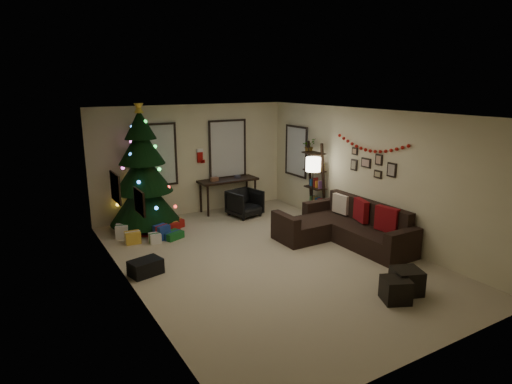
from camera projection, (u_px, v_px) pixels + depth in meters
floor at (268, 259)px, 8.15m from camera, size 7.00×7.00×0.00m
ceiling at (269, 113)px, 7.49m from camera, size 7.00×7.00×0.00m
wall_back at (193, 160)px, 10.74m from camera, size 5.00×0.00×5.00m
wall_front at (434, 253)px, 4.90m from camera, size 5.00×0.00×5.00m
wall_left at (129, 209)px, 6.58m from camera, size 0.00×7.00×7.00m
wall_right at (370, 174)px, 9.06m from camera, size 0.00×7.00×7.00m
window_back_left at (155, 155)px, 10.19m from camera, size 1.05×0.06×1.50m
window_back_right at (227, 149)px, 11.13m from camera, size 1.05×0.06×1.50m
window_right_wall at (297, 151)px, 11.13m from camera, size 0.06×0.90×1.30m
christmas_tree at (143, 176)px, 9.59m from camera, size 1.55×1.55×2.89m
presents at (156, 232)px, 9.28m from camera, size 1.50×1.01×0.30m
sofa at (344, 229)px, 8.98m from camera, size 1.79×2.61×0.85m
pillow_red_a at (387, 219)px, 8.41m from camera, size 0.20×0.50×0.48m
pillow_red_b at (361, 210)px, 9.00m from camera, size 0.25×0.47×0.46m
pillow_cream at (341, 204)px, 9.51m from camera, size 0.15×0.42×0.41m
ottoman_near at (396, 290)px, 6.53m from camera, size 0.51×0.51×0.37m
ottoman_far at (407, 281)px, 6.79m from camera, size 0.54×0.54×0.40m
desk at (228, 183)px, 11.07m from camera, size 1.53×0.54×0.82m
desk_chair at (245, 203)px, 10.68m from camera, size 0.75×0.72×0.66m
bookshelf at (316, 182)px, 10.33m from camera, size 0.30×0.55×1.87m
potted_plant at (309, 144)px, 10.37m from camera, size 0.50×0.47×0.45m
floor_lamp at (313, 169)px, 9.78m from camera, size 0.33×0.33×1.58m
art_map at (115, 188)px, 7.29m from camera, size 0.04×0.60×0.50m
art_abstract at (139, 202)px, 6.08m from camera, size 0.04×0.45×0.35m
gallery at (372, 165)px, 8.93m from camera, size 0.03×1.25×0.54m
garland at (371, 145)px, 8.86m from camera, size 0.08×1.90×0.30m
stocking_left at (186, 157)px, 10.69m from camera, size 0.20×0.05×0.36m
stocking_right at (200, 156)px, 10.77m from camera, size 0.20×0.05×0.36m
storage_bin at (146, 267)px, 7.46m from camera, size 0.60×0.47×0.27m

